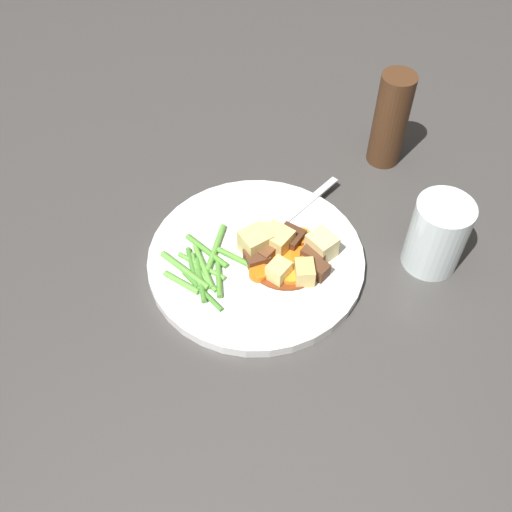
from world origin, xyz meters
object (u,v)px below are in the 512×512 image
at_px(meat_chunk_3, 318,270).
at_px(carrot_slice_6, 303,258).
at_px(carrot_slice_4, 307,266).
at_px(meat_chunk_1, 255,258).
at_px(dinner_plate, 256,260).
at_px(pepper_mill, 391,120).
at_px(meat_chunk_4, 315,255).
at_px(potato_chunk_2, 279,271).
at_px(carrot_slice_2, 301,237).
at_px(water_glass, 437,235).
at_px(potato_chunk_3, 277,240).
at_px(carrot_slice_1, 288,256).
at_px(potato_chunk_4, 304,272).
at_px(potato_chunk_0, 264,237).
at_px(meat_chunk_2, 265,249).
at_px(fork, 293,214).
at_px(carrot_slice_5, 259,273).
at_px(carrot_slice_0, 272,264).
at_px(carrot_slice_3, 276,233).
at_px(potato_chunk_1, 252,243).
at_px(meat_chunk_0, 290,238).
at_px(potato_chunk_5, 322,245).
at_px(carrot_slice_7, 291,274).

bearing_deg(meat_chunk_3, carrot_slice_6, 121.21).
relative_size(carrot_slice_4, meat_chunk_1, 0.93).
height_order(dinner_plate, pepper_mill, pepper_mill).
xyz_separation_m(meat_chunk_1, meat_chunk_4, (0.08, -0.00, 0.00)).
bearing_deg(potato_chunk_2, pepper_mill, 48.96).
xyz_separation_m(dinner_plate, carrot_slice_2, (0.06, 0.02, 0.01)).
bearing_deg(water_glass, carrot_slice_6, 177.54).
distance_m(potato_chunk_3, meat_chunk_3, 0.07).
xyz_separation_m(meat_chunk_4, water_glass, (0.15, -0.01, 0.03)).
distance_m(carrot_slice_1, potato_chunk_4, 0.04).
bearing_deg(potato_chunk_0, potato_chunk_3, -30.27).
height_order(carrot_slice_1, potato_chunk_2, potato_chunk_2).
relative_size(meat_chunk_2, fork, 0.22).
relative_size(fork, water_glass, 1.39).
distance_m(carrot_slice_5, meat_chunk_3, 0.07).
height_order(carrot_slice_2, carrot_slice_4, carrot_slice_4).
relative_size(carrot_slice_0, carrot_slice_3, 1.17).
relative_size(potato_chunk_0, potato_chunk_1, 0.78).
relative_size(carrot_slice_1, meat_chunk_0, 0.98).
bearing_deg(fork, carrot_slice_1, -103.95).
distance_m(carrot_slice_3, potato_chunk_2, 0.07).
xyz_separation_m(carrot_slice_0, water_glass, (0.21, -0.00, 0.03)).
relative_size(carrot_slice_4, fork, 0.19).
bearing_deg(carrot_slice_2, carrot_slice_1, -127.20).
relative_size(carrot_slice_2, fork, 0.20).
bearing_deg(dinner_plate, meat_chunk_4, -11.48).
xyz_separation_m(potato_chunk_0, meat_chunk_3, (0.06, -0.06, -0.00)).
xyz_separation_m(carrot_slice_1, carrot_slice_2, (0.02, 0.03, 0.00)).
bearing_deg(carrot_slice_4, potato_chunk_5, 46.64).
bearing_deg(meat_chunk_2, meat_chunk_0, 23.56).
bearing_deg(potato_chunk_0, fork, 45.10).
relative_size(carrot_slice_0, potato_chunk_1, 0.97).
relative_size(meat_chunk_0, pepper_mill, 0.21).
height_order(potato_chunk_1, water_glass, water_glass).
bearing_deg(carrot_slice_1, carrot_slice_7, -91.55).
distance_m(potato_chunk_4, water_glass, 0.17).
bearing_deg(pepper_mill, potato_chunk_0, -141.40).
bearing_deg(meat_chunk_0, meat_chunk_4, -49.18).
bearing_deg(potato_chunk_4, pepper_mill, 54.68).
distance_m(carrot_slice_0, carrot_slice_3, 0.05).
xyz_separation_m(carrot_slice_3, potato_chunk_2, (-0.01, -0.07, 0.01)).
height_order(carrot_slice_1, potato_chunk_0, potato_chunk_0).
bearing_deg(meat_chunk_1, potato_chunk_4, -29.79).
xyz_separation_m(potato_chunk_4, meat_chunk_0, (-0.01, 0.06, -0.00)).
distance_m(meat_chunk_0, water_glass, 0.19).
bearing_deg(carrot_slice_0, meat_chunk_0, 50.97).
xyz_separation_m(potato_chunk_3, potato_chunk_5, (0.06, -0.02, 0.00)).
height_order(potato_chunk_1, meat_chunk_3, potato_chunk_1).
bearing_deg(carrot_slice_3, dinner_plate, -132.91).
bearing_deg(carrot_slice_4, carrot_slice_3, 117.19).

